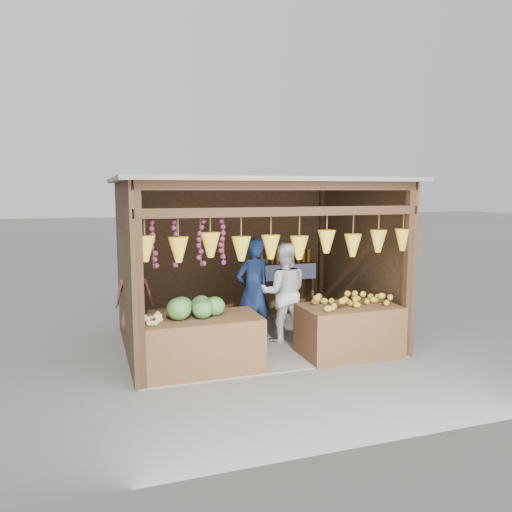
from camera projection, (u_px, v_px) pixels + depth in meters
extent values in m
plane|color=#514F49|center=(252.00, 341.00, 8.23)|extent=(80.00, 80.00, 0.00)
cube|color=slate|center=(252.00, 341.00, 8.23)|extent=(4.00, 3.00, 0.02)
cube|color=black|center=(228.00, 253.00, 9.47)|extent=(4.00, 0.06, 2.60)
cube|color=black|center=(125.00, 270.00, 7.43)|extent=(0.06, 3.00, 2.60)
cube|color=black|center=(361.00, 258.00, 8.70)|extent=(0.06, 3.00, 2.60)
cube|color=#605B54|center=(252.00, 181.00, 7.89)|extent=(4.30, 3.30, 0.06)
cube|color=black|center=(139.00, 287.00, 6.09)|extent=(0.11, 0.11, 2.60)
cube|color=black|center=(408.00, 271.00, 7.33)|extent=(0.11, 0.11, 2.60)
cube|color=black|center=(123.00, 257.00, 8.80)|extent=(0.11, 0.11, 2.60)
cube|color=black|center=(321.00, 249.00, 10.03)|extent=(0.11, 0.11, 2.60)
cube|color=black|center=(287.00, 211.00, 6.59)|extent=(4.00, 0.12, 0.12)
cube|color=black|center=(287.00, 186.00, 6.55)|extent=(4.00, 0.12, 0.12)
cube|color=#382314|center=(283.00, 264.00, 9.65)|extent=(1.25, 0.30, 0.05)
cube|color=#382314|center=(254.00, 293.00, 9.53)|extent=(0.05, 0.28, 1.05)
cube|color=#382314|center=(310.00, 289.00, 9.91)|extent=(0.05, 0.28, 1.05)
cube|color=blue|center=(286.00, 272.00, 9.52)|extent=(1.25, 0.02, 0.30)
cube|color=#53391B|center=(200.00, 344.00, 6.85)|extent=(1.64, 0.85, 0.76)
cube|color=#4C2C19|center=(349.00, 330.00, 7.52)|extent=(1.46, 0.85, 0.76)
cube|color=black|center=(136.00, 341.00, 7.77)|extent=(0.31, 0.31, 0.29)
imported|color=#122044|center=(253.00, 291.00, 8.06)|extent=(0.72, 0.57, 1.73)
imported|color=silver|center=(284.00, 293.00, 8.12)|extent=(0.94, 0.81, 1.65)
imported|color=brown|center=(134.00, 295.00, 7.67)|extent=(0.61, 0.43, 1.17)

